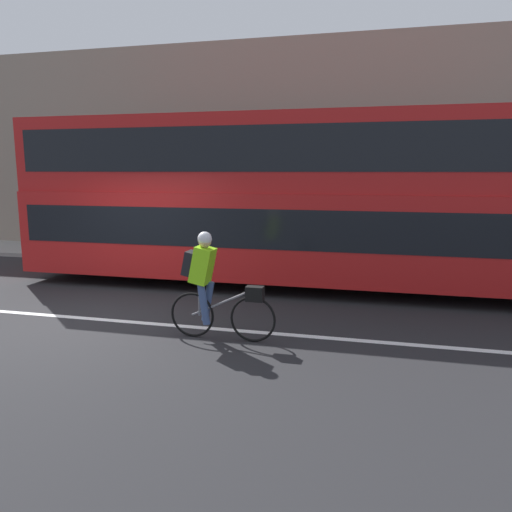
% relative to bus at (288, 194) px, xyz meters
% --- Properties ---
extents(ground_plane, '(80.00, 80.00, 0.00)m').
position_rel_bus_xyz_m(ground_plane, '(-2.75, -3.18, -2.02)').
color(ground_plane, '#232326').
extents(road_center_line, '(50.00, 0.14, 0.01)m').
position_rel_bus_xyz_m(road_center_line, '(-2.75, -3.32, -2.01)').
color(road_center_line, silver).
rests_on(road_center_line, ground_plane).
extents(sidewalk_curb, '(60.00, 2.20, 0.11)m').
position_rel_bus_xyz_m(sidewalk_curb, '(-2.75, 2.76, -1.96)').
color(sidewalk_curb, gray).
rests_on(sidewalk_curb, ground_plane).
extents(building_facade, '(60.00, 0.30, 6.22)m').
position_rel_bus_xyz_m(building_facade, '(-2.75, 4.01, 1.09)').
color(building_facade, gray).
rests_on(building_facade, ground_plane).
extents(bus, '(11.61, 2.52, 3.64)m').
position_rel_bus_xyz_m(bus, '(0.00, 0.00, 0.00)').
color(bus, black).
rests_on(bus, ground_plane).
extents(cyclist_on_bike, '(1.65, 0.32, 1.63)m').
position_rel_bus_xyz_m(cyclist_on_bike, '(-0.45, -3.75, -1.14)').
color(cyclist_on_bike, black).
rests_on(cyclist_on_bike, ground_plane).
extents(street_sign_post, '(0.36, 0.09, 2.58)m').
position_rel_bus_xyz_m(street_sign_post, '(-2.95, 2.64, -0.47)').
color(street_sign_post, '#59595B').
rests_on(street_sign_post, sidewalk_curb).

